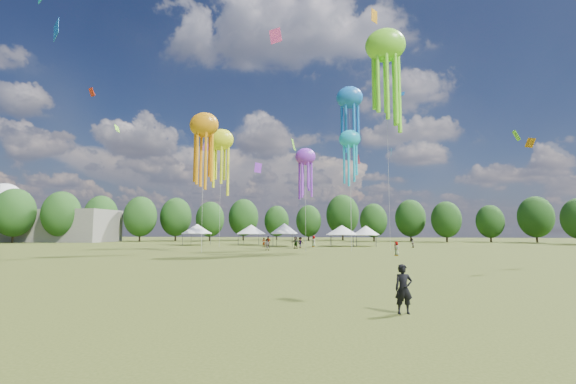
# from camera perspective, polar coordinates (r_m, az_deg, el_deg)

# --- Properties ---
(ground) EXTENTS (300.00, 300.00, 0.00)m
(ground) POSITION_cam_1_polar(r_m,az_deg,el_deg) (18.71, -13.84, -14.05)
(ground) COLOR #384416
(ground) RESTS_ON ground
(observer_main) EXTENTS (0.66, 0.49, 1.65)m
(observer_main) POSITION_cam_1_polar(r_m,az_deg,el_deg) (14.18, 16.47, -13.37)
(observer_main) COLOR black
(observer_main) RESTS_ON ground
(spectator_near) EXTENTS (0.85, 0.69, 1.63)m
(spectator_near) POSITION_cam_1_polar(r_m,az_deg,el_deg) (55.89, -3.08, -7.67)
(spectator_near) COLOR gray
(spectator_near) RESTS_ON ground
(spectators_far) EXTENTS (25.27, 23.54, 1.90)m
(spectators_far) POSITION_cam_1_polar(r_m,az_deg,el_deg) (62.78, 3.51, -7.37)
(spectators_far) COLOR gray
(spectators_far) RESTS_ON ground
(festival_tents) EXTENTS (37.78, 11.15, 4.16)m
(festival_tents) POSITION_cam_1_polar(r_m,az_deg,el_deg) (74.06, -1.32, -5.46)
(festival_tents) COLOR #47474C
(festival_tents) RESTS_ON ground
(show_kites) EXTENTS (33.16, 20.80, 32.49)m
(show_kites) POSITION_cam_1_polar(r_m,az_deg,el_deg) (61.47, 4.58, 11.97)
(show_kites) COLOR orange
(show_kites) RESTS_ON ground
(small_kites) EXTENTS (72.21, 52.78, 45.26)m
(small_kites) POSITION_cam_1_polar(r_m,az_deg,el_deg) (64.04, 2.67, 18.37)
(small_kites) COLOR orange
(small_kites) RESTS_ON ground
(treeline) EXTENTS (201.57, 95.24, 13.43)m
(treeline) POSITION_cam_1_polar(r_m,az_deg,el_deg) (80.44, 1.16, -2.98)
(treeline) COLOR #38281C
(treeline) RESTS_ON ground
(hangar) EXTENTS (40.00, 12.00, 8.00)m
(hangar) POSITION_cam_1_polar(r_m,az_deg,el_deg) (119.14, -32.69, -4.18)
(hangar) COLOR gray
(hangar) RESTS_ON ground
(radome) EXTENTS (9.00, 9.00, 16.00)m
(radome) POSITION_cam_1_polar(r_m,az_deg,el_deg) (134.68, -35.95, -1.51)
(radome) COLOR white
(radome) RESTS_ON ground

